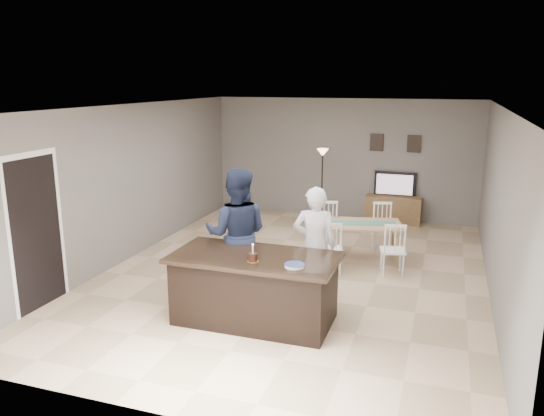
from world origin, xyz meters
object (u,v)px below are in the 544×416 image
(television, at_px, (395,184))
(kitchen_island, at_px, (255,288))
(woman, at_px, (315,245))
(dining_table, at_px, (359,230))
(birthday_cake, at_px, (253,257))
(man, at_px, (237,234))
(floor_lamp, at_px, (322,166))
(tv_console, at_px, (393,210))
(plate_stack, at_px, (295,265))

(television, bearing_deg, kitchen_island, 77.99)
(woman, relative_size, dining_table, 0.87)
(birthday_cake, bearing_deg, man, 123.17)
(floor_lamp, bearing_deg, tv_console, 18.83)
(woman, distance_m, plate_stack, 1.10)
(man, distance_m, plate_stack, 1.44)
(television, xyz_separation_m, dining_table, (-0.31, -2.84, -0.30))
(kitchen_island, xyz_separation_m, tv_console, (1.20, 5.57, -0.15))
(man, xyz_separation_m, birthday_cake, (0.57, -0.87, -0.00))
(woman, height_order, plate_stack, woman)
(kitchen_island, relative_size, tv_console, 1.79)
(television, bearing_deg, dining_table, 83.74)
(tv_console, relative_size, floor_lamp, 0.73)
(tv_console, height_order, television, television)
(plate_stack, bearing_deg, woman, 91.17)
(television, relative_size, man, 0.48)
(woman, xyz_separation_m, dining_table, (0.30, 1.94, -0.28))
(birthday_cake, xyz_separation_m, plate_stack, (0.55, -0.03, -0.03))
(tv_console, xyz_separation_m, television, (0.00, 0.07, 0.56))
(man, relative_size, plate_stack, 7.67)
(kitchen_island, bearing_deg, tv_console, 77.84)
(man, relative_size, dining_table, 0.99)
(tv_console, relative_size, woman, 0.71)
(woman, distance_m, dining_table, 1.99)
(plate_stack, bearing_deg, television, 84.24)
(plate_stack, bearing_deg, tv_console, 84.17)
(dining_table, relative_size, floor_lamp, 1.17)
(birthday_cake, relative_size, dining_table, 0.12)
(birthday_cake, xyz_separation_m, dining_table, (0.83, 3.01, -0.39))
(kitchen_island, bearing_deg, birthday_cake, -75.37)
(television, bearing_deg, birthday_cake, 78.94)
(tv_console, relative_size, television, 1.31)
(television, distance_m, floor_lamp, 1.67)
(man, bearing_deg, plate_stack, 127.42)
(television, relative_size, floor_lamp, 0.55)
(kitchen_island, distance_m, floor_lamp, 5.13)
(television, distance_m, woman, 4.83)
(plate_stack, bearing_deg, dining_table, 84.71)
(man, height_order, birthday_cake, man)
(dining_table, bearing_deg, floor_lamp, 103.65)
(man, bearing_deg, dining_table, -136.97)
(plate_stack, height_order, dining_table, plate_stack)
(plate_stack, bearing_deg, kitchen_island, 157.97)
(woman, relative_size, floor_lamp, 1.02)
(man, xyz_separation_m, plate_stack, (1.12, -0.91, -0.03))
(kitchen_island, distance_m, man, 0.98)
(woman, bearing_deg, dining_table, -108.73)
(birthday_cake, bearing_deg, plate_stack, -3.35)
(birthday_cake, bearing_deg, television, 78.94)
(kitchen_island, xyz_separation_m, woman, (0.58, 0.85, 0.39))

